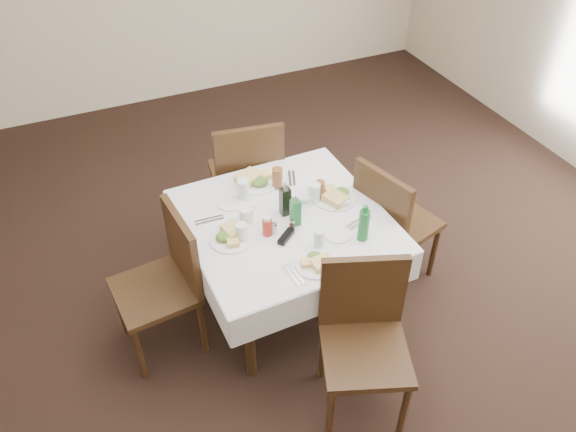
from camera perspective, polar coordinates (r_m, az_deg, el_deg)
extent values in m
plane|color=black|center=(3.91, 2.65, -10.13)|extent=(7.00, 7.00, 0.00)
cylinder|color=black|center=(3.36, -3.92, -12.02)|extent=(0.06, 0.06, 0.72)
cylinder|color=black|center=(3.93, -8.78, -2.77)|extent=(0.06, 0.06, 0.72)
cylinder|color=black|center=(3.64, 9.03, -7.23)|extent=(0.06, 0.06, 0.72)
cylinder|color=black|center=(4.17, 2.63, 0.70)|extent=(0.06, 0.06, 0.72)
cube|color=black|center=(3.48, -0.27, -0.61)|extent=(1.12, 1.12, 0.03)
cube|color=white|center=(3.47, -0.28, -0.34)|extent=(1.24, 1.24, 0.01)
cube|color=white|center=(3.97, -3.97, 3.53)|extent=(1.20, 0.04, 0.22)
cube|color=white|center=(3.17, 4.42, -8.26)|extent=(1.20, 0.04, 0.22)
cube|color=white|center=(3.77, 8.03, 0.92)|extent=(0.04, 1.20, 0.22)
cube|color=white|center=(3.40, -9.52, -4.57)|extent=(0.04, 1.20, 0.22)
cube|color=black|center=(4.28, -4.38, 4.19)|extent=(0.56, 0.56, 0.04)
cube|color=black|center=(3.95, -3.89, 5.52)|extent=(0.49, 0.11, 0.54)
cylinder|color=black|center=(4.63, -2.22, 3.57)|extent=(0.04, 0.04, 0.50)
cylinder|color=black|center=(4.31, -0.86, 0.33)|extent=(0.04, 0.04, 0.50)
cylinder|color=black|center=(4.58, -7.39, 2.69)|extent=(0.04, 0.04, 0.50)
cylinder|color=black|center=(4.25, -6.41, -0.65)|extent=(0.04, 0.04, 0.50)
cube|color=black|center=(3.16, 7.83, -13.67)|extent=(0.60, 0.60, 0.04)
cube|color=black|center=(3.09, 7.59, -7.69)|extent=(0.45, 0.20, 0.51)
cylinder|color=black|center=(3.22, 4.33, -19.36)|extent=(0.04, 0.04, 0.48)
cylinder|color=black|center=(3.44, 3.49, -13.58)|extent=(0.04, 0.04, 0.48)
cylinder|color=black|center=(3.28, 11.73, -18.64)|extent=(0.04, 0.04, 0.48)
cylinder|color=black|center=(3.50, 10.25, -13.05)|extent=(0.04, 0.04, 0.48)
cube|color=black|center=(3.94, 11.10, -0.67)|extent=(0.58, 0.58, 0.04)
cube|color=black|center=(3.65, 9.38, 0.97)|extent=(0.17, 0.46, 0.51)
cylinder|color=black|center=(4.14, 14.62, -3.41)|extent=(0.04, 0.04, 0.48)
cylinder|color=black|center=(3.90, 10.90, -6.09)|extent=(0.04, 0.04, 0.48)
cylinder|color=black|center=(4.31, 10.49, -0.62)|extent=(0.04, 0.04, 0.48)
cylinder|color=black|center=(4.08, 6.68, -2.99)|extent=(0.04, 0.04, 0.48)
cube|color=black|center=(3.51, -13.39, -7.46)|extent=(0.51, 0.51, 0.04)
cube|color=black|center=(3.37, -10.66, -3.31)|extent=(0.09, 0.47, 0.51)
cylinder|color=black|center=(3.80, -16.71, -8.91)|extent=(0.04, 0.04, 0.48)
cylinder|color=black|center=(3.85, -11.02, -6.89)|extent=(0.04, 0.04, 0.48)
cylinder|color=black|center=(3.54, -14.83, -13.30)|extent=(0.04, 0.04, 0.48)
cylinder|color=black|center=(3.59, -8.69, -11.03)|extent=(0.04, 0.04, 0.48)
cylinder|color=white|center=(3.76, -3.23, 3.54)|extent=(0.30, 0.30, 0.02)
cube|color=tan|center=(3.74, -4.01, 3.91)|extent=(0.19, 0.18, 0.05)
cube|color=#E8BB66|center=(3.77, -2.49, 4.13)|extent=(0.11, 0.09, 0.04)
ellipsoid|color=#306322|center=(3.71, -2.89, 3.55)|extent=(0.11, 0.10, 0.05)
cylinder|color=white|center=(3.17, 2.82, -4.95)|extent=(0.23, 0.23, 0.01)
cube|color=tan|center=(3.14, 3.52, -4.77)|extent=(0.13, 0.11, 0.04)
cube|color=#E8BB66|center=(3.14, 2.05, -4.76)|extent=(0.09, 0.08, 0.03)
ellipsoid|color=#306322|center=(3.17, 2.70, -4.13)|extent=(0.09, 0.08, 0.04)
cylinder|color=white|center=(3.63, 4.77, 1.85)|extent=(0.28, 0.28, 0.01)
cube|color=tan|center=(3.57, 4.84, 1.77)|extent=(0.16, 0.18, 0.05)
cube|color=#E8BB66|center=(3.65, 4.38, 2.61)|extent=(0.08, 0.10, 0.04)
ellipsoid|color=#306322|center=(3.63, 5.43, 2.43)|extent=(0.10, 0.09, 0.05)
cylinder|color=white|center=(3.33, -5.77, -2.30)|extent=(0.26, 0.26, 0.01)
cube|color=tan|center=(3.35, -5.59, -1.45)|extent=(0.13, 0.15, 0.04)
cube|color=#E8BB66|center=(3.28, -5.64, -2.55)|extent=(0.08, 0.10, 0.03)
ellipsoid|color=#306322|center=(3.31, -6.54, -2.06)|extent=(0.10, 0.09, 0.04)
cylinder|color=white|center=(3.60, -5.83, 1.37)|extent=(0.18, 0.18, 0.01)
cylinder|color=white|center=(3.36, 5.03, -1.85)|extent=(0.17, 0.17, 0.01)
cylinder|color=silver|center=(3.59, -4.56, 2.66)|extent=(0.08, 0.08, 0.14)
cylinder|color=silver|center=(3.25, 3.17, -2.29)|extent=(0.06, 0.06, 0.11)
cylinder|color=silver|center=(3.56, 2.71, 2.32)|extent=(0.07, 0.07, 0.14)
cylinder|color=silver|center=(3.29, -4.72, -1.70)|extent=(0.07, 0.07, 0.12)
cylinder|color=brown|center=(3.68, -1.07, 3.88)|extent=(0.07, 0.07, 0.15)
cylinder|color=brown|center=(3.59, 3.25, 2.63)|extent=(0.06, 0.06, 0.13)
cylinder|color=silver|center=(3.61, 1.53, 1.93)|extent=(0.19, 0.19, 0.03)
cylinder|color=white|center=(3.59, 1.54, 2.26)|extent=(0.17, 0.17, 0.04)
cube|color=black|center=(3.44, -0.29, 1.50)|extent=(0.06, 0.06, 0.19)
cone|color=silver|center=(3.37, -0.29, 3.14)|extent=(0.03, 0.03, 0.05)
cube|color=#166529|center=(3.37, 0.76, 0.36)|extent=(0.05, 0.05, 0.18)
cone|color=silver|center=(3.30, 0.78, 1.87)|extent=(0.03, 0.03, 0.05)
cylinder|color=#9E281B|center=(3.32, -2.12, -1.12)|extent=(0.06, 0.06, 0.11)
cylinder|color=white|center=(3.28, -2.15, -0.26)|extent=(0.04, 0.04, 0.02)
cylinder|color=white|center=(3.35, -1.41, -1.31)|extent=(0.03, 0.03, 0.06)
cylinder|color=silver|center=(3.32, -1.42, -0.84)|extent=(0.03, 0.03, 0.01)
cylinder|color=#38261C|center=(3.37, 0.43, -0.97)|extent=(0.03, 0.03, 0.06)
cylinder|color=silver|center=(3.34, 0.43, -0.50)|extent=(0.03, 0.03, 0.01)
cylinder|color=white|center=(3.45, -4.20, -0.49)|extent=(0.14, 0.14, 0.01)
cylinder|color=white|center=(3.42, -4.24, 0.16)|extent=(0.09, 0.09, 0.09)
cylinder|color=black|center=(3.40, -4.27, 0.58)|extent=(0.07, 0.07, 0.01)
torus|color=white|center=(3.45, -3.73, 0.66)|extent=(0.06, 0.05, 0.06)
cube|color=black|center=(3.32, -0.20, -2.10)|extent=(0.14, 0.12, 0.03)
cylinder|color=#166529|center=(3.29, 7.70, -0.93)|extent=(0.06, 0.06, 0.21)
cylinder|color=#166529|center=(3.21, 7.89, 0.71)|extent=(0.03, 0.03, 0.04)
cube|color=white|center=(3.55, 5.44, 1.24)|extent=(0.11, 0.07, 0.05)
cube|color=pink|center=(3.55, 5.44, 1.35)|extent=(0.08, 0.05, 0.02)
cube|color=silver|center=(3.79, 0.19, 3.84)|extent=(0.08, 0.17, 0.01)
cube|color=silver|center=(3.79, 0.61, 3.85)|extent=(0.08, 0.17, 0.01)
cube|color=silver|center=(3.12, 0.79, -5.83)|extent=(0.03, 0.18, 0.01)
cube|color=silver|center=(3.11, 0.33, -6.02)|extent=(0.03, 0.18, 0.01)
cube|color=silver|center=(3.45, 7.34, -0.75)|extent=(0.19, 0.08, 0.01)
cube|color=silver|center=(3.47, 6.98, -0.51)|extent=(0.19, 0.08, 0.01)
cube|color=silver|center=(3.49, -8.05, -0.29)|extent=(0.18, 0.02, 0.01)
cube|color=silver|center=(3.47, -7.93, -0.57)|extent=(0.18, 0.02, 0.01)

